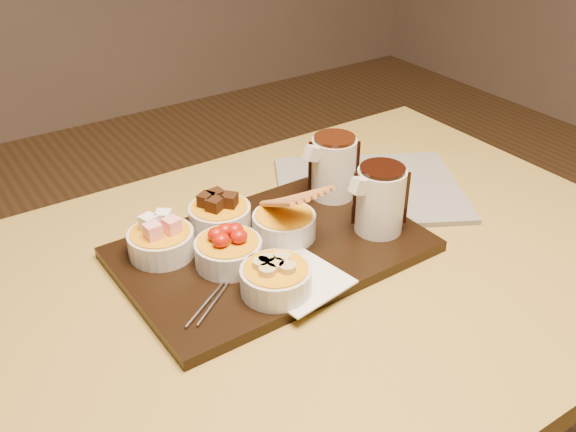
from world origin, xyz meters
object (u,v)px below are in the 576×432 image
dining_table (290,322)px  serving_board (272,249)px  pitcher_milk_chocolate (334,168)px  newspaper (369,189)px  bowl_strawberries (229,253)px  pitcher_dark_chocolate (380,201)px

dining_table → serving_board: (0.00, 0.05, 0.11)m
pitcher_milk_chocolate → newspaper: pitcher_milk_chocolate is taller
newspaper → bowl_strawberries: bearing=-138.1°
pitcher_dark_chocolate → newspaper: (0.09, 0.13, -0.07)m
dining_table → newspaper: (0.26, 0.13, 0.10)m
bowl_strawberries → serving_board: bearing=4.7°
dining_table → serving_board: bearing=87.8°
bowl_strawberries → newspaper: 0.35m
dining_table → serving_board: 0.12m
dining_table → bowl_strawberries: 0.16m
dining_table → pitcher_milk_chocolate: 0.28m
bowl_strawberries → pitcher_dark_chocolate: pitcher_dark_chocolate is taller
serving_board → dining_table: bearing=-93.4°
dining_table → pitcher_dark_chocolate: (0.17, -0.00, 0.17)m
pitcher_dark_chocolate → pitcher_milk_chocolate: same height
serving_board → newspaper: size_ratio=1.39×
bowl_strawberries → newspaper: (0.34, 0.08, -0.03)m
pitcher_milk_chocolate → newspaper: (0.08, -0.00, -0.07)m
bowl_strawberries → pitcher_milk_chocolate: pitcher_milk_chocolate is taller
bowl_strawberries → newspaper: bowl_strawberries is taller
serving_board → bowl_strawberries: bowl_strawberries is taller
pitcher_dark_chocolate → pitcher_milk_chocolate: size_ratio=1.00×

